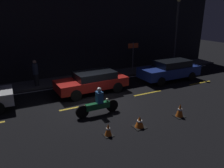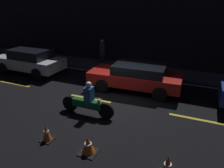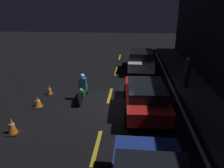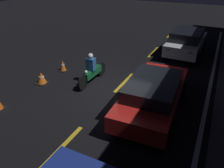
% 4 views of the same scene
% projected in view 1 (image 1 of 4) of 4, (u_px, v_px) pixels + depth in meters
% --- Properties ---
extents(ground_plane, '(56.00, 56.00, 0.00)m').
position_uv_depth(ground_plane, '(96.00, 104.00, 11.93)').
color(ground_plane, black).
extents(raised_curb, '(28.00, 1.90, 0.13)m').
position_uv_depth(raised_curb, '(70.00, 80.00, 15.88)').
color(raised_curb, '#424244').
rests_on(raised_curb, ground).
extents(building_front, '(28.00, 0.30, 6.68)m').
position_uv_depth(building_front, '(63.00, 33.00, 15.77)').
color(building_front, black).
rests_on(building_front, ground).
extents(lane_dash_c, '(2.00, 0.14, 0.01)m').
position_uv_depth(lane_dash_c, '(78.00, 107.00, 11.50)').
color(lane_dash_c, gold).
rests_on(lane_dash_c, ground).
extents(lane_dash_d, '(2.00, 0.14, 0.01)m').
position_uv_depth(lane_dash_d, '(148.00, 93.00, 13.44)').
color(lane_dash_d, gold).
rests_on(lane_dash_d, ground).
extents(lane_dash_e, '(2.00, 0.14, 0.01)m').
position_uv_depth(lane_dash_e, '(200.00, 83.00, 15.39)').
color(lane_dash_e, gold).
rests_on(lane_dash_e, ground).
extents(lane_solid_kerb, '(25.20, 0.14, 0.01)m').
position_uv_depth(lane_solid_kerb, '(75.00, 85.00, 14.88)').
color(lane_solid_kerb, silver).
rests_on(lane_solid_kerb, ground).
extents(taxi_red, '(4.45, 2.03, 1.30)m').
position_uv_depth(taxi_red, '(92.00, 81.00, 13.44)').
color(taxi_red, red).
rests_on(taxi_red, ground).
extents(sedan_blue, '(4.54, 1.92, 1.46)m').
position_uv_depth(sedan_blue, '(170.00, 69.00, 15.86)').
color(sedan_blue, navy).
rests_on(sedan_blue, ground).
extents(motorcycle, '(2.21, 0.36, 1.39)m').
position_uv_depth(motorcycle, '(98.00, 104.00, 10.49)').
color(motorcycle, black).
rests_on(motorcycle, ground).
extents(traffic_cone_near, '(0.38, 0.38, 0.55)m').
position_uv_depth(traffic_cone_near, '(108.00, 130.00, 8.77)').
color(traffic_cone_near, black).
rests_on(traffic_cone_near, ground).
extents(traffic_cone_mid, '(0.52, 0.52, 0.53)m').
position_uv_depth(traffic_cone_mid, '(139.00, 122.00, 9.41)').
color(traffic_cone_mid, black).
rests_on(traffic_cone_mid, ground).
extents(traffic_cone_far, '(0.46, 0.46, 0.66)m').
position_uv_depth(traffic_cone_far, '(180.00, 111.00, 10.35)').
color(traffic_cone_far, black).
rests_on(traffic_cone_far, ground).
extents(pedestrian, '(0.34, 0.34, 1.72)m').
position_uv_depth(pedestrian, '(36.00, 73.00, 14.15)').
color(pedestrian, black).
rests_on(pedestrian, raised_curb).
extents(shop_sign, '(0.90, 0.08, 2.40)m').
position_uv_depth(shop_sign, '(133.00, 52.00, 17.02)').
color(shop_sign, '#4C4C51').
rests_on(shop_sign, raised_curb).
extents(street_lamp, '(0.28, 0.28, 5.76)m').
position_uv_depth(street_lamp, '(176.00, 32.00, 17.71)').
color(street_lamp, '#333338').
rests_on(street_lamp, ground).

